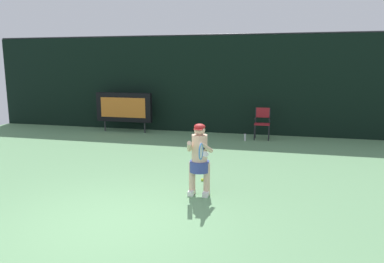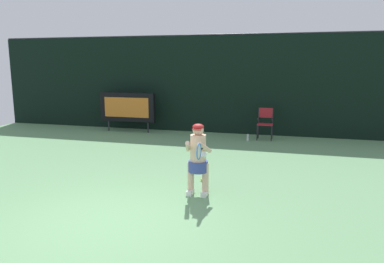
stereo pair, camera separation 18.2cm
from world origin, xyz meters
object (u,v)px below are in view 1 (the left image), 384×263
object	(u,v)px
water_bottle	(245,137)
tennis_player	(199,157)
tennis_racket	(201,151)
tennis_ball_spare	(202,180)
umpire_chair	(262,121)
scoreboard	(124,107)

from	to	relation	value
water_bottle	tennis_player	bearing A→B (deg)	-93.47
tennis_racket	tennis_ball_spare	xyz separation A→B (m)	(-0.27, 1.34, -0.98)
water_bottle	tennis_racket	bearing A→B (deg)	-91.78
water_bottle	tennis_racket	distance (m)	6.04
umpire_chair	water_bottle	bearing A→B (deg)	-139.93
water_bottle	tennis_ball_spare	distance (m)	4.66
tennis_player	scoreboard	bearing A→B (deg)	125.65
water_bottle	tennis_player	world-z (taller)	tennis_player
scoreboard	umpire_chair	bearing A→B (deg)	-1.30
water_bottle	tennis_ball_spare	xyz separation A→B (m)	(-0.46, -4.64, -0.09)
water_bottle	umpire_chair	bearing A→B (deg)	40.07
water_bottle	tennis_racket	world-z (taller)	tennis_racket
scoreboard	water_bottle	world-z (taller)	scoreboard
tennis_racket	scoreboard	bearing A→B (deg)	128.69
tennis_player	water_bottle	bearing A→B (deg)	86.53
umpire_chair	water_bottle	size ratio (longest dim) A/B	4.08
tennis_racket	tennis_player	bearing A→B (deg)	111.01
scoreboard	umpire_chair	xyz separation A→B (m)	(5.21, -0.12, -0.33)
tennis_player	tennis_racket	distance (m)	0.56
scoreboard	tennis_ball_spare	world-z (taller)	scoreboard
tennis_player	tennis_ball_spare	xyz separation A→B (m)	(-0.13, 0.85, -0.74)
tennis_racket	tennis_ball_spare	size ratio (longest dim) A/B	8.85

